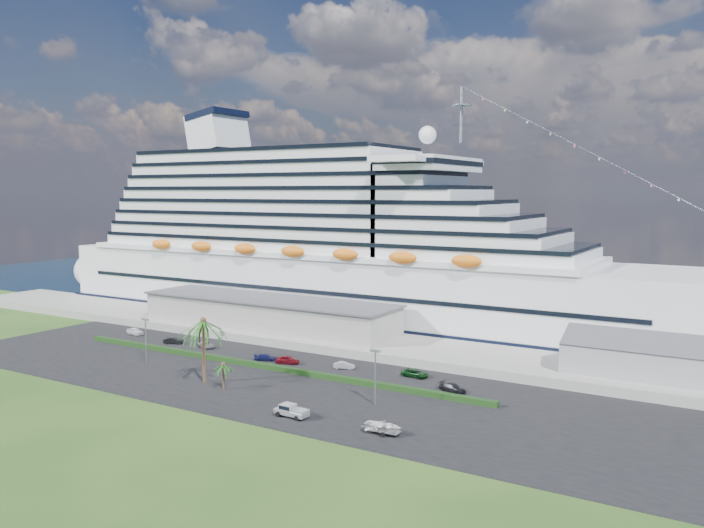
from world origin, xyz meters
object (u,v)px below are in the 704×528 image
Objects in this scene: parked_car_3 at (266,357)px; boat_trailer at (383,426)px; pickup_truck at (291,410)px; cruise_ship at (339,252)px.

boat_trailer is (37.31, -22.97, 0.50)m from parked_car_3.
boat_trailer is (14.24, 0.60, 0.13)m from pickup_truck.
pickup_truck is at bearing -177.61° from boat_trailer.
pickup_truck is (34.18, -66.86, -15.60)m from cruise_ship.
cruise_ship is 47.46m from parked_car_3.
pickup_truck is 14.25m from boat_trailer.
parked_car_3 is at bearing 134.41° from pickup_truck.
pickup_truck reaches higher than boat_trailer.
pickup_truck is at bearing -62.92° from cruise_ship.
boat_trailer is at bearing 2.39° from pickup_truck.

